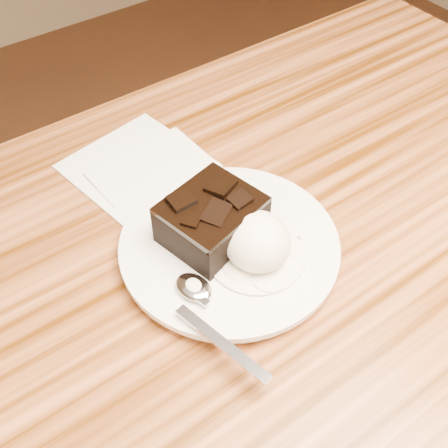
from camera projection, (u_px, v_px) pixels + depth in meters
dining_table at (257, 432)px, 0.86m from camera, size 1.20×0.80×0.75m
plate at (229, 248)px, 0.61m from camera, size 0.24×0.24×0.02m
brownie at (212, 222)px, 0.59m from camera, size 0.11×0.10×0.04m
ice_cream_scoop at (257, 241)px, 0.57m from camera, size 0.07×0.07×0.06m
melt_puddle at (256, 255)px, 0.59m from camera, size 0.11×0.11×0.00m
spoon at (194, 288)px, 0.56m from camera, size 0.07×0.17×0.01m
napkin at (137, 165)px, 0.71m from camera, size 0.18×0.18×0.01m
crumb_a at (297, 239)px, 0.60m from camera, size 0.01×0.01×0.00m
crumb_b at (254, 238)px, 0.61m from camera, size 0.01×0.01×0.00m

